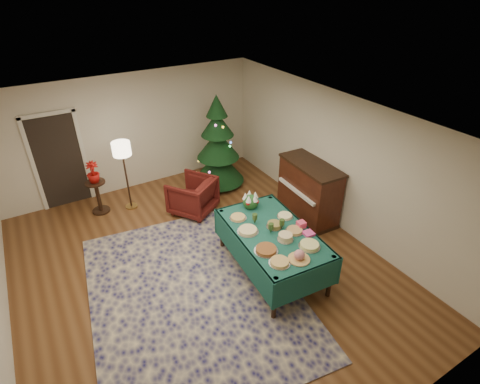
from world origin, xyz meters
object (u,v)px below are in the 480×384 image
floor_lamp (122,153)px  potted_plant (94,177)px  buffet_table (272,239)px  piano (309,191)px  side_table (98,197)px  armchair (192,194)px  gift_box (301,225)px  christmas_tree (218,146)px

floor_lamp → potted_plant: bearing=165.2°
buffet_table → piano: bearing=31.2°
buffet_table → piano: (1.62, 0.98, -0.05)m
floor_lamp → side_table: floor_lamp is taller
armchair → side_table: armchair is taller
side_table → potted_plant: 0.51m
buffet_table → side_table: (-2.14, 3.42, -0.30)m
side_table → potted_plant: (0.00, 0.00, 0.51)m
gift_box → armchair: (-0.88, 2.52, -0.44)m
gift_box → potted_plant: (-2.63, 3.56, -0.01)m
armchair → piano: (2.02, -1.40, 0.17)m
piano → buffet_table: bearing=-148.8°
side_table → christmas_tree: christmas_tree is taller
potted_plant → piano: bearing=-32.9°
armchair → floor_lamp: 1.67m
buffet_table → christmas_tree: 3.26m
piano → gift_box: bearing=-135.3°
armchair → piano: 2.46m
buffet_table → armchair: bearing=99.5°
christmas_tree → piano: 2.43m
potted_plant → piano: piano is taller
potted_plant → floor_lamp: bearing=-14.8°
christmas_tree → side_table: bearing=175.0°
side_table → piano: piano is taller
buffet_table → christmas_tree: size_ratio=0.98×
buffet_table → floor_lamp: bearing=115.0°
floor_lamp → potted_plant: (-0.62, 0.16, -0.46)m
floor_lamp → armchair: bearing=-37.9°
potted_plant → side_table: bearing=-90.0°
piano → potted_plant: bearing=147.1°
christmas_tree → armchair: bearing=-143.2°
gift_box → piano: size_ratio=0.09×
side_table → piano: bearing=-32.9°
buffet_table → potted_plant: (-2.14, 3.42, 0.21)m
buffet_table → armchair: 2.43m
buffet_table → armchair: size_ratio=2.52×
buffet_table → potted_plant: 4.04m
buffet_table → gift_box: 0.55m
armchair → piano: piano is taller
side_table → gift_box: bearing=-53.6°
floor_lamp → potted_plant: size_ratio=3.40×
gift_box → christmas_tree: christmas_tree is taller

